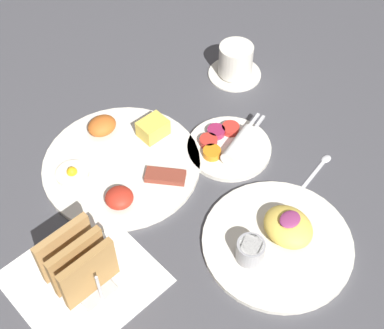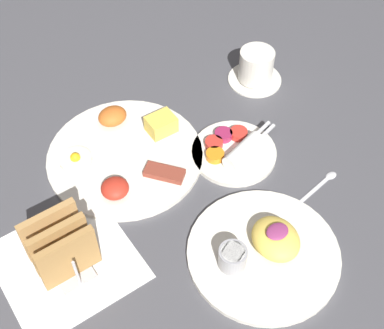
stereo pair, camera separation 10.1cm
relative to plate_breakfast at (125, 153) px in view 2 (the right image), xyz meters
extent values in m
plane|color=#47474C|center=(0.02, -0.15, -0.01)|extent=(3.00, 3.00, 0.00)
cube|color=white|center=(-0.20, -0.15, -0.01)|extent=(0.22, 0.22, 0.00)
cylinder|color=silver|center=(0.00, 0.00, -0.01)|extent=(0.31, 0.31, 0.01)
cube|color=#E5C64C|center=(0.09, 0.01, 0.02)|extent=(0.06, 0.05, 0.04)
ellipsoid|color=#C66023|center=(0.03, 0.09, 0.02)|extent=(0.06, 0.05, 0.03)
cylinder|color=#F4EACC|center=(-0.09, 0.04, 0.00)|extent=(0.06, 0.06, 0.01)
sphere|color=yellow|center=(-0.09, 0.04, 0.01)|extent=(0.02, 0.02, 0.02)
ellipsoid|color=red|center=(-0.06, -0.08, 0.01)|extent=(0.05, 0.05, 0.03)
cube|color=brown|center=(0.03, -0.09, 0.01)|extent=(0.07, 0.08, 0.01)
cylinder|color=silver|center=(0.18, -0.12, -0.01)|extent=(0.17, 0.17, 0.01)
cylinder|color=red|center=(0.21, -0.09, 0.01)|extent=(0.04, 0.04, 0.01)
cylinder|color=#99234C|center=(0.18, -0.08, 0.01)|extent=(0.04, 0.04, 0.01)
cylinder|color=red|center=(0.15, -0.08, 0.01)|extent=(0.04, 0.04, 0.01)
cylinder|color=orange|center=(0.14, -0.11, 0.01)|extent=(0.04, 0.04, 0.01)
cylinder|color=white|center=(0.18, -0.14, 0.02)|extent=(0.10, 0.05, 0.03)
cube|color=silver|center=(0.25, -0.12, 0.02)|extent=(0.05, 0.02, 0.00)
cube|color=silver|center=(0.25, -0.13, 0.02)|extent=(0.05, 0.02, 0.00)
cylinder|color=silver|center=(0.08, -0.33, -0.01)|extent=(0.26, 0.26, 0.01)
ellipsoid|color=#EAC651|center=(0.10, -0.33, 0.02)|extent=(0.09, 0.10, 0.04)
ellipsoid|color=#8C3366|center=(0.10, -0.33, 0.04)|extent=(0.04, 0.03, 0.01)
cylinder|color=#99999E|center=(0.02, -0.32, 0.02)|extent=(0.05, 0.05, 0.04)
cylinder|color=white|center=(0.02, -0.32, 0.04)|extent=(0.04, 0.04, 0.01)
cube|color=#B7B7BC|center=(-0.20, -0.15, 0.00)|extent=(0.06, 0.12, 0.01)
cube|color=#A87B42|center=(-0.20, -0.18, 0.05)|extent=(0.10, 0.01, 0.10)
cube|color=#A97B43|center=(-0.20, -0.15, 0.05)|extent=(0.10, 0.01, 0.10)
cube|color=#B1834B|center=(-0.20, -0.12, 0.05)|extent=(0.10, 0.01, 0.10)
cylinder|color=#B7B7BC|center=(-0.20, -0.20, 0.03)|extent=(0.01, 0.01, 0.07)
cylinder|color=#B7B7BC|center=(-0.20, -0.09, 0.03)|extent=(0.01, 0.01, 0.07)
cylinder|color=silver|center=(0.35, 0.03, -0.01)|extent=(0.12, 0.12, 0.01)
cylinder|color=silver|center=(0.35, 0.03, 0.03)|extent=(0.08, 0.08, 0.07)
cylinder|color=#381E0F|center=(0.35, 0.03, 0.06)|extent=(0.06, 0.06, 0.01)
cube|color=silver|center=(0.24, -0.28, -0.01)|extent=(0.11, 0.02, 0.00)
ellipsoid|color=silver|center=(0.30, -0.27, -0.01)|extent=(0.02, 0.02, 0.01)
camera|label=1|loc=(-0.36, -0.58, 0.80)|focal=50.00mm
camera|label=2|loc=(-0.29, -0.64, 0.80)|focal=50.00mm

